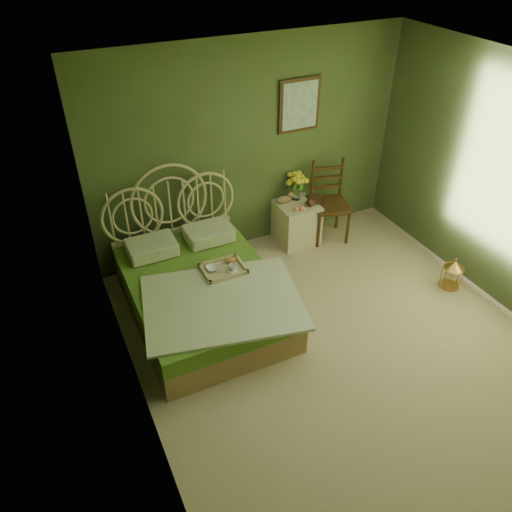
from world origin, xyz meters
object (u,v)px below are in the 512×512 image
bed (202,290)px  birdcage (452,274)px  nightstand (296,217)px  chair (327,196)px

bed → birdcage: 2.92m
birdcage → bed: bearing=163.4°
nightstand → birdcage: nightstand is taller
chair → birdcage: bearing=-51.7°
bed → chair: bearing=20.8°
chair → bed: bearing=-145.9°
bed → chair: (2.05, 0.78, 0.28)m
chair → nightstand: bearing=-172.6°
bed → chair: 2.21m
nightstand → chair: bearing=-5.9°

